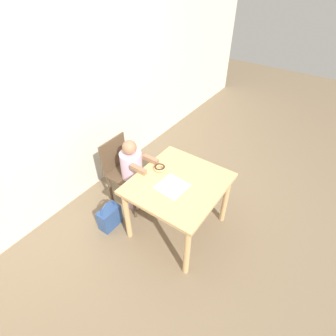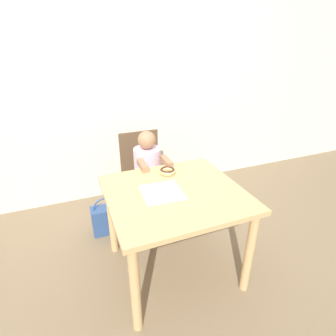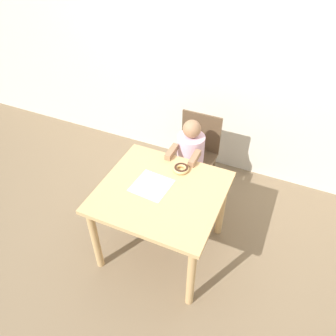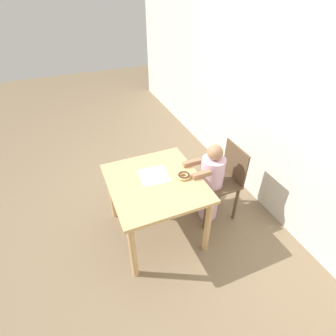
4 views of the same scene
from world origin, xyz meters
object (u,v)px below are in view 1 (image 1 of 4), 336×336
object	(u,v)px
handbag	(110,217)
child_figure	(133,176)
chair	(125,172)
donut	(160,168)

from	to	relation	value
handbag	child_figure	bearing A→B (deg)	-3.11
chair	child_figure	xyz separation A→B (m)	(0.00, -0.12, 0.01)
child_figure	donut	bearing A→B (deg)	-81.99
child_figure	handbag	xyz separation A→B (m)	(-0.42, 0.02, -0.33)
child_figure	donut	distance (m)	0.44
chair	child_figure	distance (m)	0.12
chair	donut	distance (m)	0.55
chair	handbag	xyz separation A→B (m)	(-0.42, -0.10, -0.32)
donut	chair	bearing A→B (deg)	95.96
chair	handbag	world-z (taller)	chair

